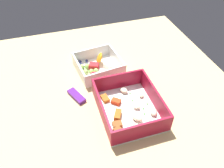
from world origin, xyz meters
TOP-DOWN VIEW (x-y plane):
  - table_surface at (0.00, 0.00)cm, footprint 80.00×80.00cm
  - pasta_container at (-12.25, -1.54)cm, footprint 20.18×16.79cm
  - fruit_bowl at (9.05, 2.21)cm, footprint 15.96×16.29cm
  - candy_bar at (-1.99, 11.82)cm, footprint 7.37×5.05cm

SIDE VIEW (x-z plane):
  - table_surface at x=0.00cm, z-range 0.00..2.00cm
  - candy_bar at x=-1.99cm, z-range 2.00..3.20cm
  - fruit_bowl at x=9.05cm, z-range 1.15..6.24cm
  - pasta_container at x=-12.25cm, z-range 0.78..7.06cm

